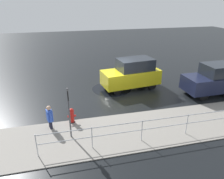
{
  "coord_description": "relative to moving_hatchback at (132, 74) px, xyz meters",
  "views": [
    {
      "loc": [
        3.2,
        12.5,
        5.85
      ],
      "look_at": [
        0.41,
        1.15,
        0.9
      ],
      "focal_mm": 35.0,
      "sensor_mm": 36.0,
      "label": 1
    }
  ],
  "objects": [
    {
      "name": "fire_hydrant",
      "position": [
        4.39,
        3.71,
        -0.63
      ],
      "size": [
        0.42,
        0.31,
        0.8
      ],
      "color": "red",
      "rests_on": "ground"
    },
    {
      "name": "metal_railing",
      "position": [
        0.45,
        5.97,
        -0.3
      ],
      "size": [
        10.93,
        0.04,
        1.05
      ],
      "color": "#B7BABF",
      "rests_on": "ground"
    },
    {
      "name": "parked_sedan",
      "position": [
        -5.13,
        2.2,
        -0.03
      ],
      "size": [
        4.35,
        1.87,
        1.98
      ],
      "color": "#191E38",
      "rests_on": "ground"
    },
    {
      "name": "ground_plane",
      "position": [
        1.5,
        0.92,
        -1.03
      ],
      "size": [
        60.0,
        60.0,
        0.0
      ],
      "primitive_type": "plane",
      "color": "black"
    },
    {
      "name": "pedestrian",
      "position": [
        5.42,
        3.99,
        -0.34
      ],
      "size": [
        0.33,
        0.55,
        1.22
      ],
      "color": "blue",
      "rests_on": "ground"
    },
    {
      "name": "puddle_patch",
      "position": [
        1.4,
        -0.13,
        -1.02
      ],
      "size": [
        2.71,
        2.71,
        0.01
      ],
      "primitive_type": "cylinder",
      "color": "black",
      "rests_on": "ground"
    },
    {
      "name": "moving_hatchback",
      "position": [
        0.0,
        0.0,
        0.0
      ],
      "size": [
        4.09,
        2.2,
        2.06
      ],
      "color": "yellow",
      "rests_on": "ground"
    },
    {
      "name": "sign_post",
      "position": [
        4.52,
        4.95,
        0.55
      ],
      "size": [
        0.07,
        0.44,
        2.4
      ],
      "color": "#4C4C51",
      "rests_on": "ground"
    },
    {
      "name": "kerb_strip",
      "position": [
        1.5,
        5.12,
        -1.01
      ],
      "size": [
        24.0,
        3.2,
        0.04
      ],
      "primitive_type": "cube",
      "color": "gray",
      "rests_on": "ground"
    }
  ]
}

